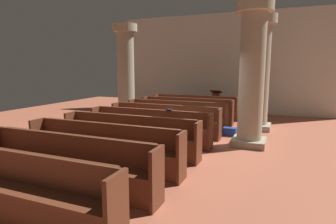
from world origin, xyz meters
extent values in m
plane|color=#AD5B42|center=(0.00, 0.00, 0.00)|extent=(19.20, 19.20, 0.00)
cube|color=silver|center=(0.00, 6.08, 2.25)|extent=(10.00, 0.16, 4.50)
cube|color=brown|center=(-0.68, 3.95, 0.47)|extent=(3.39, 0.38, 0.05)
cube|color=brown|center=(-0.68, 4.12, 0.71)|extent=(3.39, 0.04, 0.43)
cube|color=#562B1A|center=(-0.68, 4.17, 0.91)|extent=(3.26, 0.06, 0.02)
cube|color=#5B2D1B|center=(-2.40, 3.95, 0.46)|extent=(0.06, 0.44, 0.92)
cube|color=#5B2D1B|center=(1.05, 3.95, 0.46)|extent=(0.06, 0.44, 0.92)
cube|color=brown|center=(-0.68, 3.78, 0.23)|extent=(3.39, 0.03, 0.43)
cube|color=brown|center=(-0.68, 2.88, 0.47)|extent=(3.39, 0.38, 0.05)
cube|color=brown|center=(-0.68, 3.05, 0.71)|extent=(3.39, 0.04, 0.43)
cube|color=#562B1A|center=(-0.68, 3.10, 0.91)|extent=(3.26, 0.06, 0.02)
cube|color=#5B2D1B|center=(-2.40, 2.88, 0.46)|extent=(0.06, 0.44, 0.92)
cube|color=#5B2D1B|center=(1.05, 2.88, 0.46)|extent=(0.06, 0.44, 0.92)
cube|color=brown|center=(-0.68, 2.71, 0.23)|extent=(3.39, 0.03, 0.43)
cube|color=brown|center=(-0.68, 1.81, 0.47)|extent=(3.39, 0.38, 0.05)
cube|color=brown|center=(-0.68, 1.98, 0.71)|extent=(3.39, 0.04, 0.43)
cube|color=#562B1A|center=(-0.68, 2.03, 0.91)|extent=(3.26, 0.06, 0.02)
cube|color=#5B2D1B|center=(-2.40, 1.81, 0.46)|extent=(0.06, 0.44, 0.92)
cube|color=#5B2D1B|center=(1.05, 1.81, 0.46)|extent=(0.06, 0.44, 0.92)
cube|color=brown|center=(-0.68, 1.64, 0.23)|extent=(3.39, 0.03, 0.43)
cube|color=brown|center=(-0.68, 0.74, 0.47)|extent=(3.39, 0.38, 0.05)
cube|color=brown|center=(-0.68, 0.91, 0.71)|extent=(3.39, 0.04, 0.43)
cube|color=#562B1A|center=(-0.68, 0.96, 0.91)|extent=(3.26, 0.06, 0.02)
cube|color=#5B2D1B|center=(-2.40, 0.74, 0.46)|extent=(0.06, 0.44, 0.92)
cube|color=#5B2D1B|center=(1.05, 0.74, 0.46)|extent=(0.06, 0.44, 0.92)
cube|color=brown|center=(-0.68, 0.57, 0.23)|extent=(3.39, 0.03, 0.43)
cube|color=brown|center=(-0.68, -0.33, 0.47)|extent=(3.39, 0.38, 0.05)
cube|color=brown|center=(-0.68, -0.16, 0.71)|extent=(3.39, 0.04, 0.43)
cube|color=#562B1A|center=(-0.68, -0.11, 0.91)|extent=(3.26, 0.06, 0.02)
cube|color=#5B2D1B|center=(-2.40, -0.33, 0.46)|extent=(0.06, 0.44, 0.92)
cube|color=#5B2D1B|center=(1.05, -0.33, 0.46)|extent=(0.06, 0.44, 0.92)
cube|color=brown|center=(-0.68, -0.50, 0.23)|extent=(3.39, 0.03, 0.43)
cube|color=brown|center=(-0.68, -1.40, 0.47)|extent=(3.39, 0.38, 0.05)
cube|color=brown|center=(-0.68, -1.23, 0.71)|extent=(3.39, 0.04, 0.43)
cube|color=#562B1A|center=(-0.68, -1.18, 0.91)|extent=(3.26, 0.06, 0.02)
cube|color=#5B2D1B|center=(-2.40, -1.40, 0.46)|extent=(0.06, 0.44, 0.92)
cube|color=#5B2D1B|center=(1.05, -1.40, 0.46)|extent=(0.06, 0.44, 0.92)
cube|color=brown|center=(-0.68, -1.57, 0.23)|extent=(3.39, 0.03, 0.43)
cube|color=brown|center=(-0.68, -2.47, 0.47)|extent=(3.39, 0.38, 0.05)
cube|color=brown|center=(-0.68, -2.30, 0.71)|extent=(3.39, 0.04, 0.43)
cube|color=#562B1A|center=(-0.68, -2.26, 0.91)|extent=(3.26, 0.06, 0.02)
cube|color=#5B2D1B|center=(-2.40, -2.47, 0.46)|extent=(0.06, 0.44, 0.92)
cube|color=#5B2D1B|center=(1.05, -2.47, 0.46)|extent=(0.06, 0.44, 0.92)
cube|color=brown|center=(-0.68, -2.65, 0.23)|extent=(3.39, 0.03, 0.43)
cube|color=brown|center=(-0.68, -3.54, 0.47)|extent=(3.39, 0.38, 0.05)
cube|color=brown|center=(-0.68, -3.37, 0.71)|extent=(3.39, 0.04, 0.43)
cube|color=#562B1A|center=(-0.68, -3.33, 0.91)|extent=(3.26, 0.06, 0.02)
cube|color=#5B2D1B|center=(1.05, -3.54, 0.46)|extent=(0.06, 0.44, 0.92)
cube|color=brown|center=(-0.68, -3.72, 0.23)|extent=(3.39, 0.03, 0.43)
cube|color=brown|center=(-0.68, -4.61, 0.47)|extent=(3.39, 0.38, 0.05)
cube|color=brown|center=(-0.68, -4.44, 0.71)|extent=(3.39, 0.04, 0.43)
cube|color=#562B1A|center=(-0.68, -4.40, 0.91)|extent=(3.26, 0.06, 0.02)
cube|color=#5B2D1B|center=(1.05, -4.61, 0.46)|extent=(0.06, 0.44, 0.92)
cube|color=#9F967E|center=(1.90, 2.71, 0.09)|extent=(0.90, 0.90, 0.18)
cylinder|color=#ADA389|center=(1.90, 2.71, 1.81)|extent=(0.67, 0.67, 3.27)
cylinder|color=#B6AB90|center=(1.90, 2.71, 3.60)|extent=(0.97, 0.97, 0.30)
cube|color=#9F967E|center=(-3.21, 2.76, 0.09)|extent=(0.90, 0.90, 0.18)
cylinder|color=#ADA389|center=(-3.21, 2.76, 1.81)|extent=(0.67, 0.67, 3.27)
cylinder|color=#B6AB90|center=(-3.21, 2.76, 3.60)|extent=(0.97, 0.97, 0.30)
cube|color=#9F967E|center=(1.90, 0.50, 0.09)|extent=(0.87, 0.87, 0.18)
cylinder|color=#ADA389|center=(1.90, 0.50, 1.81)|extent=(0.64, 0.64, 3.27)
cylinder|color=#B6AB90|center=(1.90, 0.50, 3.60)|extent=(0.93, 0.93, 0.30)
cube|color=#562B1A|center=(-0.08, 5.22, 0.03)|extent=(0.45, 0.45, 0.06)
cube|color=brown|center=(-0.08, 5.22, 0.47)|extent=(0.28, 0.28, 0.95)
cube|color=brown|center=(-0.08, 5.22, 1.01)|extent=(0.48, 0.35, 0.15)
cube|color=black|center=(-0.14, -0.12, 0.94)|extent=(0.14, 0.18, 0.03)
cube|color=navy|center=(1.24, 1.40, 0.12)|extent=(0.39, 0.25, 0.25)
camera|label=1|loc=(2.69, -7.09, 2.07)|focal=30.01mm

